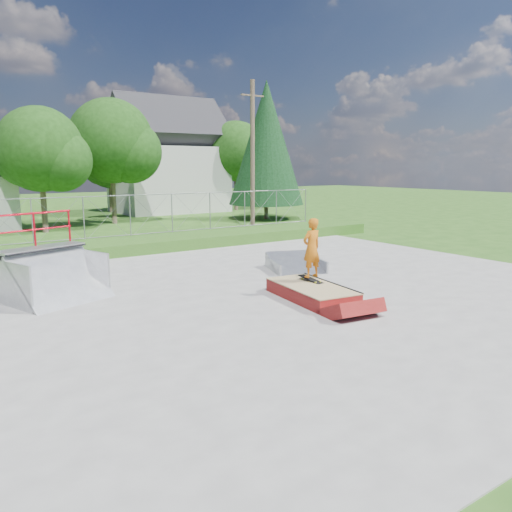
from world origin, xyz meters
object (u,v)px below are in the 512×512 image
Objects in this scene: quarter_pipe at (56,258)px; skater at (312,251)px; grind_box at (311,293)px; flat_bank_ramp at (296,264)px.

quarter_pipe is 1.41× the size of skater.
grind_box is 3.76m from flat_bank_ramp.
grind_box is at bearing -102.70° from flat_bank_ramp.
grind_box is at bearing -53.23° from quarter_pipe.
skater is (0.30, 0.37, 1.06)m from grind_box.
grind_box is at bearing 48.05° from skater.
quarter_pipe is 1.28× the size of flat_bank_ramp.
grind_box is 1.16m from skater.
grind_box is 1.76× the size of skater.
skater reaches higher than grind_box.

